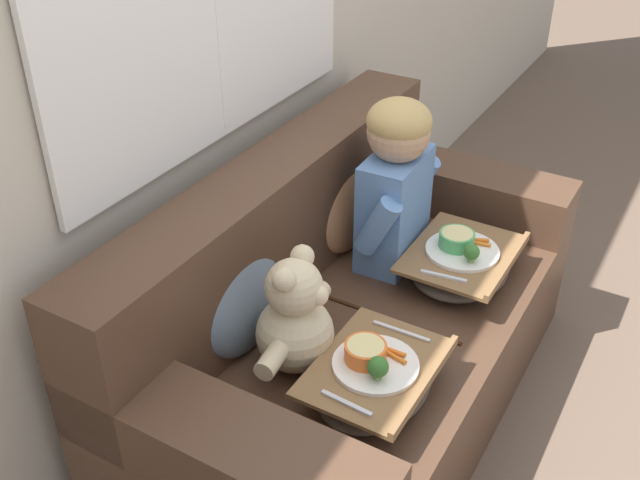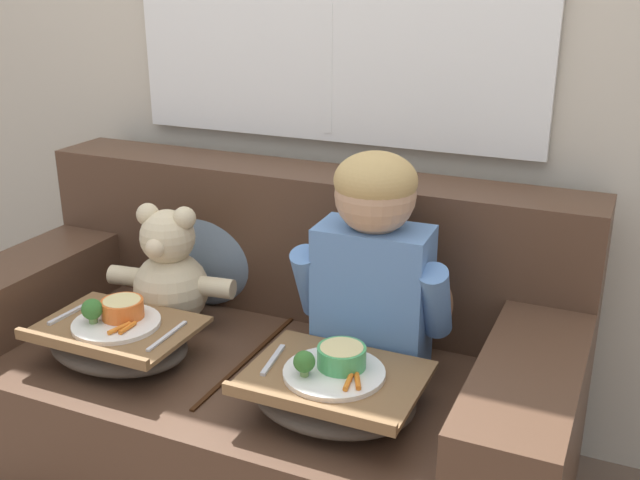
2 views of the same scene
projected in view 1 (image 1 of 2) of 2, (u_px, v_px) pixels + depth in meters
The scene contains 8 objects.
ground_plane at pixel (360, 409), 2.54m from camera, with size 14.00×14.00×0.00m, color brown.
couch at pixel (346, 331), 2.39m from camera, with size 1.67×0.86×0.85m.
throw_pillow_behind_child at pixel (344, 196), 2.53m from camera, with size 0.39×0.19×0.40m.
throw_pillow_behind_teddy at pixel (237, 290), 2.09m from camera, with size 0.38×0.18×0.40m.
child_figure at pixel (396, 176), 2.38m from camera, with size 0.41×0.20×0.57m.
teddy_bear at pixel (296, 321), 2.02m from camera, with size 0.39×0.28×0.36m.
lap_tray_child at pixel (461, 263), 2.42m from camera, with size 0.40×0.32×0.18m.
lap_tray_teddy at pixel (375, 378), 1.97m from camera, with size 0.41×0.30×0.18m.
Camera 1 is at (-1.64, -0.80, 1.86)m, focal length 42.00 mm.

